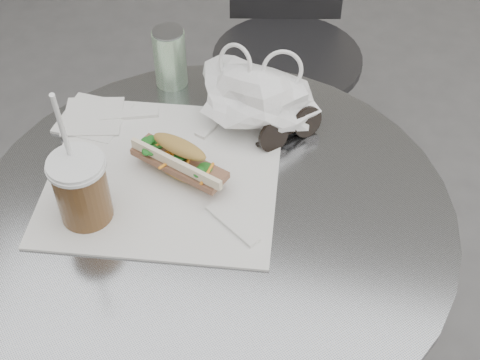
% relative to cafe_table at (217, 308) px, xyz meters
% --- Properties ---
extents(cafe_table, '(0.76, 0.76, 0.74)m').
position_rel_cafe_table_xyz_m(cafe_table, '(0.00, 0.00, 0.00)').
color(cafe_table, slate).
rests_on(cafe_table, ground).
extents(chair_far, '(0.40, 0.43, 0.75)m').
position_rel_cafe_table_xyz_m(chair_far, '(-0.02, 0.83, -0.13)').
color(chair_far, '#303032').
rests_on(chair_far, ground).
extents(sandwich_paper, '(0.41, 0.39, 0.00)m').
position_rel_cafe_table_xyz_m(sandwich_paper, '(-0.10, 0.06, 0.28)').
color(sandwich_paper, white).
rests_on(sandwich_paper, cafe_table).
extents(banh_mi, '(0.22, 0.15, 0.07)m').
position_rel_cafe_table_xyz_m(banh_mi, '(-0.07, 0.06, 0.31)').
color(banh_mi, '#B98E46').
rests_on(banh_mi, sandwich_paper).
extents(iced_coffee, '(0.09, 0.09, 0.25)m').
position_rel_cafe_table_xyz_m(iced_coffee, '(-0.19, -0.05, 0.34)').
color(iced_coffee, brown).
rests_on(iced_coffee, cafe_table).
extents(sunglasses, '(0.11, 0.11, 0.06)m').
position_rel_cafe_table_xyz_m(sunglasses, '(0.09, 0.19, 0.30)').
color(sunglasses, black).
rests_on(sunglasses, cafe_table).
extents(plastic_bag, '(0.22, 0.18, 0.10)m').
position_rel_cafe_table_xyz_m(plastic_bag, '(0.02, 0.23, 0.32)').
color(plastic_bag, white).
rests_on(plastic_bag, cafe_table).
extents(napkin_stack, '(0.12, 0.12, 0.01)m').
position_rel_cafe_table_xyz_m(napkin_stack, '(-0.26, 0.16, 0.28)').
color(napkin_stack, white).
rests_on(napkin_stack, cafe_table).
extents(drink_can, '(0.06, 0.06, 0.11)m').
position_rel_cafe_table_xyz_m(drink_can, '(-0.16, 0.30, 0.33)').
color(drink_can, '#60A464').
rests_on(drink_can, cafe_table).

